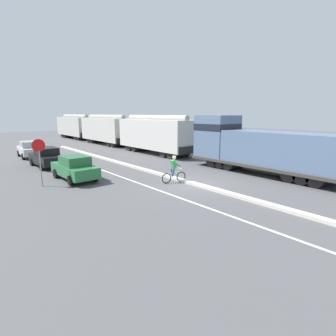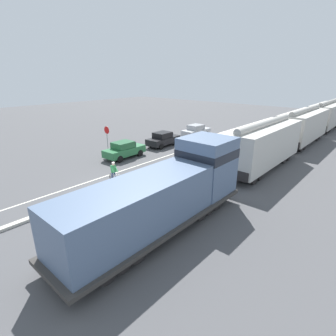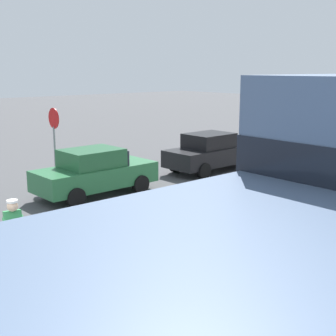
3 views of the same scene
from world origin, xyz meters
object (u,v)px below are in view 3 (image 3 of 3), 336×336
parked_car_black (211,152)px  cyclist (15,242)px  stop_sign (54,131)px  parked_car_silver (299,138)px  parked_car_green (95,172)px

parked_car_black → cyclist: (4.72, -10.57, 0.00)m
parked_car_black → stop_sign: bearing=-108.1°
parked_car_black → cyclist: 11.58m
parked_car_silver → stop_sign: stop_sign is taller
parked_car_black → cyclist: cyclist is taller
parked_car_green → cyclist: (4.57, -4.77, 0.00)m
parked_car_silver → parked_car_green: bearing=-89.8°
parked_car_green → cyclist: bearing=-46.2°
parked_car_black → parked_car_green: bearing=-88.5°
parked_car_black → stop_sign: stop_sign is taller
parked_car_black → parked_car_silver: bearing=89.0°
parked_car_black → parked_car_silver: (0.11, 6.24, 0.00)m
parked_car_silver → stop_sign: (-2.12, -12.39, 1.21)m
parked_car_black → cyclist: size_ratio=2.48×
parked_car_black → stop_sign: 6.58m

